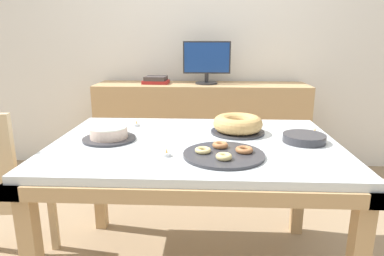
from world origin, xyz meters
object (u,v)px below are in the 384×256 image
(cake_golden_bundt, at_px, (238,125))
(tealight_near_cakes, at_px, (167,154))
(cake_chocolate_round, at_px, (109,134))
(book_stack, at_px, (156,80))
(plate_stack, at_px, (304,138))
(tealight_right_edge, at_px, (315,132))
(tealight_left_edge, at_px, (136,124))
(pastry_platter, at_px, (224,154))
(computer_monitor, at_px, (207,63))

(cake_golden_bundt, relative_size, tealight_near_cakes, 7.26)
(cake_chocolate_round, relative_size, cake_golden_bundt, 0.92)
(book_stack, distance_m, plate_stack, 1.75)
(plate_stack, relative_size, tealight_right_edge, 5.25)
(book_stack, distance_m, tealight_left_edge, 1.18)
(tealight_right_edge, relative_size, tealight_near_cakes, 1.00)
(pastry_platter, relative_size, tealight_right_edge, 8.94)
(cake_chocolate_round, bearing_deg, computer_monitor, 71.67)
(tealight_left_edge, height_order, tealight_near_cakes, same)
(computer_monitor, xyz_separation_m, tealight_left_edge, (-0.40, -1.18, -0.28))
(book_stack, relative_size, tealight_left_edge, 5.99)
(tealight_near_cakes, bearing_deg, computer_monitor, 84.53)
(pastry_platter, distance_m, tealight_left_edge, 0.71)
(plate_stack, xyz_separation_m, tealight_left_edge, (-0.90, 0.28, -0.01))
(book_stack, bearing_deg, tealight_right_edge, -50.85)
(book_stack, relative_size, cake_chocolate_round, 0.90)
(book_stack, distance_m, tealight_near_cakes, 1.73)
(cake_golden_bundt, relative_size, pastry_platter, 0.81)
(book_stack, bearing_deg, tealight_near_cakes, -79.96)
(tealight_left_edge, distance_m, tealight_near_cakes, 0.57)
(plate_stack, bearing_deg, cake_golden_bundt, 154.26)
(cake_chocolate_round, bearing_deg, book_stack, 89.17)
(pastry_platter, relative_size, tealight_near_cakes, 8.94)
(plate_stack, xyz_separation_m, tealight_near_cakes, (-0.66, -0.24, -0.01))
(computer_monitor, distance_m, plate_stack, 1.56)
(cake_chocolate_round, xyz_separation_m, pastry_platter, (0.57, -0.22, -0.02))
(cake_golden_bundt, distance_m, tealight_right_edge, 0.42)
(cake_chocolate_round, height_order, tealight_near_cakes, cake_chocolate_round)
(computer_monitor, height_order, cake_chocolate_round, computer_monitor)
(cake_golden_bundt, xyz_separation_m, tealight_near_cakes, (-0.34, -0.39, -0.04))
(pastry_platter, bearing_deg, tealight_left_edge, 134.18)
(tealight_near_cakes, bearing_deg, plate_stack, 20.14)
(book_stack, bearing_deg, cake_golden_bundt, -63.73)
(book_stack, height_order, plate_stack, book_stack)
(cake_golden_bundt, xyz_separation_m, tealight_right_edge, (0.42, 0.00, -0.04))
(cake_golden_bundt, distance_m, tealight_near_cakes, 0.52)
(cake_chocolate_round, bearing_deg, plate_stack, 0.51)
(book_stack, distance_m, cake_golden_bundt, 1.45)
(book_stack, relative_size, tealight_near_cakes, 5.99)
(computer_monitor, relative_size, plate_stack, 2.02)
(tealight_right_edge, bearing_deg, cake_golden_bundt, -179.82)
(tealight_near_cakes, bearing_deg, cake_chocolate_round, 144.07)
(book_stack, height_order, tealight_left_edge, book_stack)
(plate_stack, bearing_deg, tealight_right_edge, 57.48)
(computer_monitor, bearing_deg, plate_stack, -71.11)
(book_stack, relative_size, cake_golden_bundt, 0.83)
(computer_monitor, height_order, tealight_left_edge, computer_monitor)
(plate_stack, height_order, tealight_right_edge, plate_stack)
(pastry_platter, xyz_separation_m, tealight_left_edge, (-0.49, 0.51, -0.00))
(tealight_right_edge, bearing_deg, tealight_left_edge, 173.02)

